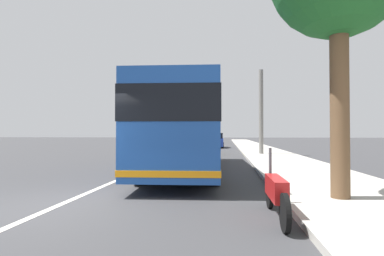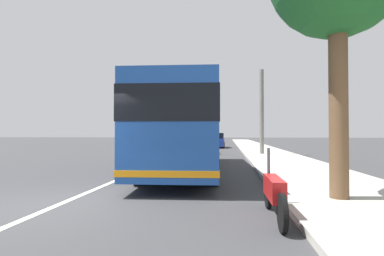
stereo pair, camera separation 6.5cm
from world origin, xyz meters
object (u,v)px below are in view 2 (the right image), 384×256
coach_bus (186,127)px  utility_pole (262,113)px  car_behind_bus (216,141)px  car_oncoming (199,145)px  motorcycle_mid_row (274,192)px

coach_bus → utility_pole: utility_pole is taller
car_behind_bus → utility_pole: 12.31m
car_oncoming → car_behind_bus: bearing=-2.5°
car_oncoming → utility_pole: utility_pole is taller
car_oncoming → motorcycle_mid_row: bearing=-167.3°
motorcycle_mid_row → utility_pole: utility_pole is taller
car_behind_bus → motorcycle_mid_row: bearing=-175.8°
utility_pole → car_behind_bus: bearing=17.3°
motorcycle_mid_row → car_oncoming: car_oncoming is taller
motorcycle_mid_row → car_oncoming: (16.86, 2.99, 0.21)m
motorcycle_mid_row → car_oncoming: 17.13m
car_oncoming → utility_pole: bearing=-100.8°
coach_bus → car_behind_bus: (20.44, -0.52, -1.05)m
coach_bus → utility_pole: bearing=-28.0°
coach_bus → car_behind_bus: 20.47m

